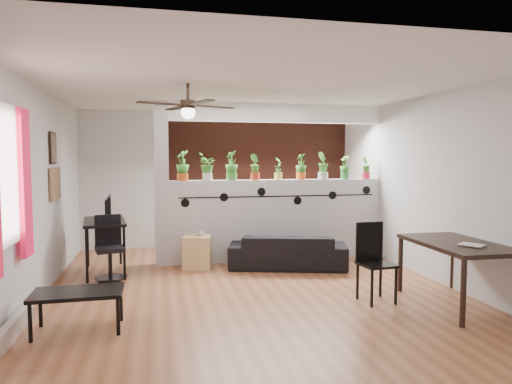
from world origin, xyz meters
name	(u,v)px	position (x,y,z in m)	size (l,w,h in m)	color
room_shell	(249,189)	(0.00, 0.00, 1.30)	(6.30, 7.10, 2.90)	brown
partition_wall	(278,220)	(0.80, 1.50, 0.68)	(3.60, 0.18, 1.35)	#BCBCC1
ceiling_header	(279,113)	(0.80, 1.50, 2.45)	(3.60, 0.18, 0.30)	white
pier_column	(162,184)	(-1.11, 1.50, 1.30)	(0.22, 0.20, 2.60)	#BCBCC1
brick_panel	(259,179)	(0.80, 2.97, 1.30)	(3.90, 0.05, 2.60)	#A84730
vine_decal	(280,196)	(0.80, 1.40, 1.08)	(3.31, 0.01, 0.30)	black
window_assembly	(6,180)	(-2.56, -1.20, 1.51)	(0.09, 1.30, 1.55)	white
baseboard_heater	(14,327)	(-2.54, -1.20, 0.09)	(0.08, 1.00, 0.18)	silver
corkboard	(55,184)	(-2.58, 0.95, 1.35)	(0.03, 0.60, 0.45)	#856040
framed_art	(53,148)	(-2.58, 0.90, 1.85)	(0.03, 0.34, 0.44)	#8C7259
ceiling_fan	(188,108)	(-0.80, -0.30, 2.31)	(1.19, 1.19, 0.43)	black
potted_plant_0	(183,165)	(-0.78, 1.50, 1.60)	(0.30, 0.32, 0.48)	#D15418
potted_plant_1	(207,166)	(-0.39, 1.50, 1.58)	(0.23, 0.26, 0.44)	white
potted_plant_2	(231,165)	(0.01, 1.50, 1.60)	(0.30, 0.32, 0.48)	#418931
potted_plant_3	(255,166)	(0.41, 1.50, 1.58)	(0.18, 0.23, 0.43)	#B8351D
potted_plant_4	(278,168)	(0.80, 1.50, 1.55)	(0.23, 0.24, 0.38)	#DFD34E
potted_plant_5	(301,166)	(1.20, 1.50, 1.58)	(0.27, 0.29, 0.44)	orange
potted_plant_6	(323,165)	(1.59, 1.50, 1.60)	(0.26, 0.29, 0.47)	silver
potted_plant_7	(345,167)	(1.98, 1.50, 1.56)	(0.23, 0.25, 0.40)	#30853A
potted_plant_8	(366,167)	(2.38, 1.50, 1.56)	(0.23, 0.24, 0.39)	red
sofa	(288,252)	(0.80, 0.91, 0.25)	(1.72, 0.68, 0.50)	black
cube_shelf	(197,252)	(-0.59, 1.16, 0.25)	(0.42, 0.37, 0.51)	tan
cup	(200,232)	(-0.54, 1.16, 0.56)	(0.13, 0.13, 0.10)	gray
computer_desk	(104,225)	(-1.95, 1.16, 0.72)	(0.71, 1.16, 0.79)	black
monitor	(105,212)	(-1.95, 1.31, 0.89)	(0.06, 0.34, 0.19)	black
office_chair	(109,252)	(-1.85, 0.75, 0.39)	(0.46, 0.46, 0.89)	black
dining_table	(458,249)	(2.22, -1.26, 0.66)	(0.86, 1.38, 0.74)	black
book	(468,246)	(2.12, -1.56, 0.75)	(0.18, 0.24, 0.02)	gray
folding_chair	(373,254)	(1.35, -0.87, 0.55)	(0.41, 0.41, 0.94)	black
coffee_table	(78,295)	(-1.96, -1.18, 0.36)	(0.87, 0.49, 0.40)	black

